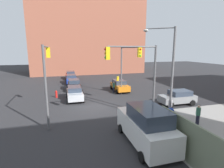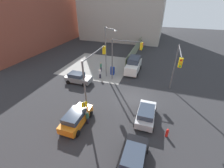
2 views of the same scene
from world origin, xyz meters
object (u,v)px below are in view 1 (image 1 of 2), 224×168
Objects in this scene: traffic_signal_nw_corner at (128,62)px; pedestrian_walking_north at (198,114)px; fire_hydrant at (56,94)px; hatchback_red at (71,75)px; pedestrian_crossing at (170,106)px; traffic_signal_se_corner at (47,68)px; sedan_blue at (71,79)px; van_white_delivery at (146,126)px; street_lamp_corner at (168,67)px; pedestrian_waiting at (114,87)px; traffic_signal_ne_corner at (137,69)px; hatchback_orange at (120,85)px; coupe_gray at (178,97)px; mailbox_blue at (168,116)px; coupe_silver at (75,93)px; sedan_black at (74,85)px.

traffic_signal_nw_corner is 10.15m from pedestrian_walking_north.
fire_hydrant is 14.55m from hatchback_red.
pedestrian_walking_north is at bearing -89.14° from pedestrian_crossing.
traffic_signal_se_corner is 17.32m from sedan_blue.
van_white_delivery is (5.88, 6.30, -3.33)m from traffic_signal_se_corner.
street_lamp_corner is 5.09× the size of pedestrian_waiting.
pedestrian_waiting is at bearing -171.05° from street_lamp_corner.
pedestrian_waiting is (-10.00, -2.70, -0.04)m from pedestrian_crossing.
street_lamp_corner is 1.48× the size of van_white_delivery.
pedestrian_waiting is (13.54, 5.52, -0.03)m from hatchback_red.
van_white_delivery is 3.31× the size of pedestrian_crossing.
traffic_signal_se_corner is 10.29m from street_lamp_corner.
traffic_signal_nw_corner is at bearing 165.51° from traffic_signal_ne_corner.
hatchback_orange and coupe_gray have the same top height.
pedestrian_crossing is (-2.00, 1.50, 0.08)m from mailbox_blue.
street_lamp_corner is (2.43, 10.00, 0.09)m from traffic_signal_se_corner.
pedestrian_waiting is (-2.42, 5.76, -0.03)m from coupe_silver.
fire_hydrant is at bearing -81.87° from hatchback_orange.
fire_hydrant is (-2.85, -8.70, -4.18)m from traffic_signal_nw_corner.
pedestrian_crossing reaches higher than sedan_black.
hatchback_red is 28.00m from van_white_delivery.
pedestrian_waiting is at bearing -169.15° from traffic_signal_nw_corner.
hatchback_orange is (-12.49, -0.15, 0.08)m from mailbox_blue.
street_lamp_corner is at bearing -160.09° from pedestrian_crossing.
traffic_signal_nw_corner reaches higher than mailbox_blue.
pedestrian_walking_north is at bearing 75.96° from mailbox_blue.
pedestrian_waiting is (-10.79, -1.70, -3.89)m from street_lamp_corner.
pedestrian_walking_north is (15.60, 9.10, 0.02)m from sedan_black.
traffic_signal_nw_corner reaches higher than pedestrian_crossing.
sedan_blue is at bearing -178.64° from sedan_black.
pedestrian_walking_north reaches higher than sedan_blue.
pedestrian_waiting is at bearing -174.29° from mailbox_blue.
street_lamp_corner reaches higher than traffic_signal_nw_corner.
van_white_delivery reaches higher than hatchback_red.
sedan_black is at bearing 166.15° from traffic_signal_se_corner.
pedestrian_crossing reaches higher than fire_hydrant.
sedan_blue is at bearing 35.26° from pedestrian_walking_north.
van_white_delivery is at bearing 17.63° from coupe_silver.
pedestrian_waiting is at bearing 34.01° from sedan_blue.
sedan_black is (-15.00, -6.70, 0.08)m from mailbox_blue.
mailbox_blue is 0.36× the size of coupe_gray.
hatchback_red is at bearing 91.02° from pedestrian_crossing.
traffic_signal_nw_corner reaches higher than hatchback_red.
traffic_signal_se_corner reaches higher than van_white_delivery.
street_lamp_corner reaches higher than van_white_delivery.
sedan_black is 0.94× the size of hatchback_red.
street_lamp_corner is 1.99× the size of coupe_gray.
hatchback_orange and sedan_blue have the same top height.
sedan_black is at bearing -161.38° from traffic_signal_ne_corner.
coupe_gray is at bearing 131.97° from street_lamp_corner.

